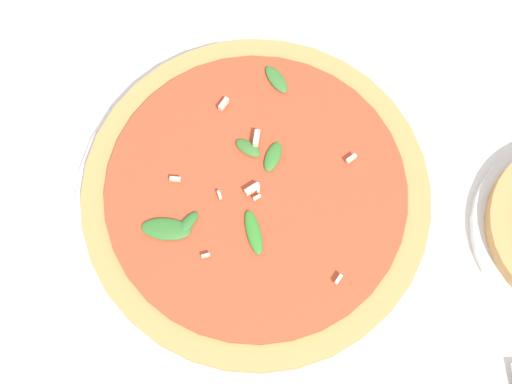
% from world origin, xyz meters
% --- Properties ---
extents(ground_plane, '(6.00, 6.00, 0.00)m').
position_xyz_m(ground_plane, '(0.00, 0.00, 0.00)').
color(ground_plane, silver).
extents(pizza_arugula_main, '(0.33, 0.33, 0.05)m').
position_xyz_m(pizza_arugula_main, '(-0.01, -0.04, 0.02)').
color(pizza_arugula_main, white).
rests_on(pizza_arugula_main, ground_plane).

